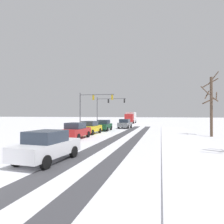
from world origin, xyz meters
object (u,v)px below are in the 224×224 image
traffic_signal_far_left (107,105)px  bare_tree_sidewalk_mid (211,103)px  box_truck_delivery (131,117)px  traffic_signal_near_left (92,102)px  car_red_fourth (76,131)px  car_yellow_cab_third (90,127)px  car_grey_lead (125,124)px  car_white_fifth (47,146)px  car_dark_green_second (104,125)px

traffic_signal_far_left → bare_tree_sidewalk_mid: bearing=-48.8°
traffic_signal_far_left → box_truck_delivery: 10.05m
traffic_signal_near_left → bare_tree_sidewalk_mid: (17.85, -10.25, -0.99)m
box_truck_delivery → traffic_signal_near_left: bearing=-103.6°
box_truck_delivery → car_red_fourth: bearing=-90.7°
traffic_signal_far_left → box_truck_delivery: bearing=63.4°
traffic_signal_near_left → car_red_fourth: 16.63m
car_yellow_cab_third → car_red_fourth: 4.72m
traffic_signal_near_left → car_grey_lead: size_ratio=1.55×
car_white_fifth → car_dark_green_second: bearing=97.7°
car_dark_green_second → traffic_signal_far_left: bearing=103.9°
traffic_signal_far_left → traffic_signal_near_left: bearing=-91.0°
car_white_fifth → box_truck_delivery: (-2.21, 43.29, 0.82)m
car_red_fourth → box_truck_delivery: size_ratio=0.55×
car_dark_green_second → box_truck_delivery: box_truck_delivery is taller
traffic_signal_far_left → bare_tree_sidewalk_mid: 26.84m
traffic_signal_far_left → car_yellow_cab_third: (3.63, -20.88, -3.87)m
traffic_signal_far_left → car_dark_green_second: size_ratio=1.67×
traffic_signal_near_left → car_yellow_cab_third: bearing=-70.8°
traffic_signal_near_left → car_grey_lead: bearing=-3.1°
car_grey_lead → traffic_signal_near_left: bearing=176.9°
car_yellow_cab_third → box_truck_delivery: size_ratio=0.56×
traffic_signal_far_left → car_dark_green_second: traffic_signal_far_left is taller
car_dark_green_second → box_truck_delivery: bearing=89.2°
car_red_fourth → box_truck_delivery: box_truck_delivery is taller
car_red_fourth → box_truck_delivery: bearing=89.3°
car_dark_green_second → car_red_fourth: bearing=-90.3°
car_dark_green_second → car_yellow_cab_third: size_ratio=1.00×
car_dark_green_second → car_yellow_cab_third: 5.04m
traffic_signal_far_left → car_yellow_cab_third: bearing=-80.1°
car_grey_lead → box_truck_delivery: bearing=95.6°
car_grey_lead → box_truck_delivery: (-1.83, 18.83, 0.82)m
car_yellow_cab_third → car_white_fifth: size_ratio=0.99×
car_white_fifth → bare_tree_sidewalk_mid: bare_tree_sidewalk_mid is taller
traffic_signal_far_left → car_white_fifth: size_ratio=1.66×
car_red_fourth → bare_tree_sidewalk_mid: bare_tree_sidewalk_mid is taller
car_dark_green_second → bare_tree_sidewalk_mid: bearing=-17.5°
traffic_signal_near_left → car_white_fifth: 25.96m
traffic_signal_near_left → car_yellow_cab_third: size_ratio=1.56×
car_dark_green_second → car_yellow_cab_third: same height
car_grey_lead → box_truck_delivery: box_truck_delivery is taller
car_dark_green_second → bare_tree_sidewalk_mid: (13.74, -4.33, 2.86)m
car_yellow_cab_third → car_grey_lead: bearing=76.8°
car_grey_lead → car_yellow_cab_third: (-2.48, -10.61, 0.00)m
traffic_signal_far_left → box_truck_delivery: (4.28, 8.57, -3.05)m
traffic_signal_far_left → traffic_signal_near_left: (-0.18, -9.92, -0.02)m
car_white_fifth → bare_tree_sidewalk_mid: (11.18, 14.54, 2.86)m
car_dark_green_second → car_white_fifth: size_ratio=0.99×
car_grey_lead → box_truck_delivery: size_ratio=0.57×
car_yellow_cab_third → car_red_fourth: (0.25, -4.71, 0.00)m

